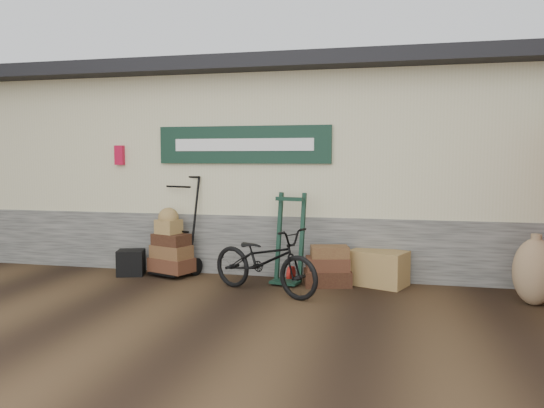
% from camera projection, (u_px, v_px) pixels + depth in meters
% --- Properties ---
extents(ground, '(80.00, 80.00, 0.00)m').
position_uv_depth(ground, '(246.00, 292.00, 6.94)').
color(ground, black).
rests_on(ground, ground).
extents(station_building, '(14.40, 4.10, 3.20)m').
position_uv_depth(station_building, '(287.00, 166.00, 9.46)').
color(station_building, '#4C4C47').
rests_on(station_building, ground).
extents(porter_trolley, '(0.91, 0.79, 1.52)m').
position_uv_depth(porter_trolley, '(179.00, 224.00, 7.99)').
color(porter_trolley, black).
rests_on(porter_trolley, ground).
extents(green_barrow, '(0.53, 0.47, 1.27)m').
position_uv_depth(green_barrow, '(289.00, 238.00, 7.40)').
color(green_barrow, black).
rests_on(green_barrow, ground).
extents(suitcase_stack, '(0.71, 0.54, 0.56)m').
position_uv_depth(suitcase_stack, '(328.00, 266.00, 7.28)').
color(suitcase_stack, '#321610').
rests_on(suitcase_stack, ground).
extents(wicker_hamper, '(0.86, 0.72, 0.48)m').
position_uv_depth(wicker_hamper, '(379.00, 268.00, 7.32)').
color(wicker_hamper, olive).
rests_on(wicker_hamper, ground).
extents(black_trunk, '(0.46, 0.43, 0.38)m').
position_uv_depth(black_trunk, '(131.00, 263.00, 7.94)').
color(black_trunk, black).
rests_on(black_trunk, ground).
extents(bicycle, '(1.22, 1.75, 0.97)m').
position_uv_depth(bicycle, '(265.00, 257.00, 6.86)').
color(bicycle, black).
rests_on(bicycle, ground).
extents(burlap_sack_left, '(0.59, 0.53, 0.81)m').
position_uv_depth(burlap_sack_left, '(535.00, 272.00, 6.31)').
color(burlap_sack_left, brown).
rests_on(burlap_sack_left, ground).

